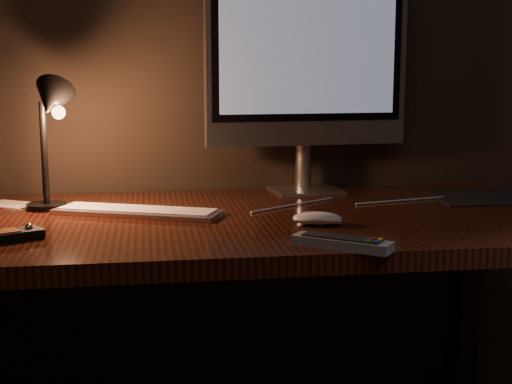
{
  "coord_description": "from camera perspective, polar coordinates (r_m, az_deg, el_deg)",
  "views": [
    {
      "loc": [
        -0.17,
        0.28,
        1.07
      ],
      "look_at": [
        0.05,
        1.73,
        0.82
      ],
      "focal_mm": 50.0,
      "sensor_mm": 36.0,
      "label": 1
    }
  ],
  "objects": [
    {
      "name": "desk",
      "position": [
        1.71,
        -2.77,
        -5.71
      ],
      "size": [
        1.6,
        0.75,
        0.75
      ],
      "color": "#40190E",
      "rests_on": "ground"
    },
    {
      "name": "mouse",
      "position": [
        1.52,
        4.91,
        -2.27
      ],
      "size": [
        0.12,
        0.08,
        0.02
      ],
      "primitive_type": "ellipsoid",
      "rotation": [
        0.0,
        0.0,
        -0.27
      ],
      "color": "white",
      "rests_on": "desk"
    },
    {
      "name": "keyboard",
      "position": [
        1.65,
        -9.47,
        -1.53
      ],
      "size": [
        0.4,
        0.25,
        0.01
      ],
      "primitive_type": "cube",
      "rotation": [
        0.0,
        0.0,
        -0.41
      ],
      "color": "silver",
      "rests_on": "desk"
    },
    {
      "name": "cable",
      "position": [
        1.77,
        7.44,
        -0.92
      ],
      "size": [
        0.5,
        0.21,
        0.0
      ],
      "primitive_type": "cylinder",
      "rotation": [
        0.0,
        1.57,
        0.39
      ],
      "color": "white",
      "rests_on": "desk"
    },
    {
      "name": "monitor",
      "position": [
        1.93,
        4.13,
        10.17
      ],
      "size": [
        0.55,
        0.18,
        0.58
      ],
      "rotation": [
        0.0,
        0.0,
        0.09
      ],
      "color": "silver",
      "rests_on": "desk"
    },
    {
      "name": "papers",
      "position": [
        1.84,
        -19.21,
        -0.94
      ],
      "size": [
        0.13,
        0.11,
        0.01
      ],
      "primitive_type": "cube",
      "rotation": [
        0.0,
        0.0,
        -0.43
      ],
      "color": "white",
      "rests_on": "desk"
    },
    {
      "name": "mousepad",
      "position": [
        1.94,
        18.16,
        -0.43
      ],
      "size": [
        0.3,
        0.25,
        0.0
      ],
      "primitive_type": "cube",
      "rotation": [
        0.0,
        0.0,
        -0.09
      ],
      "color": "black",
      "rests_on": "desk"
    },
    {
      "name": "tv_remote",
      "position": [
        1.32,
        6.88,
        -4.05
      ],
      "size": [
        0.18,
        0.15,
        0.02
      ],
      "rotation": [
        0.0,
        0.0,
        -0.67
      ],
      "color": "gray",
      "rests_on": "desk"
    },
    {
      "name": "desk_lamp",
      "position": [
        1.71,
        -16.13,
        5.59
      ],
      "size": [
        0.15,
        0.16,
        0.32
      ],
      "rotation": [
        0.0,
        0.0,
        0.18
      ],
      "color": "black",
      "rests_on": "desk"
    },
    {
      "name": "media_remote",
      "position": [
        1.45,
        -19.6,
        -3.33
      ],
      "size": [
        0.16,
        0.12,
        0.03
      ],
      "rotation": [
        0.0,
        0.0,
        0.5
      ],
      "color": "black",
      "rests_on": "desk"
    }
  ]
}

